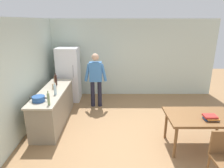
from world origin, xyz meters
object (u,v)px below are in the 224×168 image
Objects in this scene: person at (96,77)px; bottle_wine_dark at (56,80)px; cooking_pot at (39,99)px; bottle_water_clear at (56,90)px; book_stack at (211,118)px; bottle_vinegar_tall at (49,99)px; refrigerator at (69,75)px; utensil_jar at (55,86)px; dining_table at (201,119)px.

person reaches higher than bottle_wine_dark.
cooking_pot is 1.33× the size of bottle_water_clear.
bottle_vinegar_tall is at bearing 173.22° from book_stack.
refrigerator is 5.62× the size of bottle_vinegar_tall.
bottle_vinegar_tall is 1.37m from bottle_wine_dark.
cooking_pot is 0.86m from utensil_jar.
refrigerator is 4.27m from dining_table.
dining_table is at bearing -24.56° from bottle_wine_dark.
bottle_wine_dark is (-0.12, -1.14, 0.15)m from refrigerator.
refrigerator is at bearing 149.77° from person.
book_stack is at bearing -40.20° from refrigerator.
bottle_wine_dark reaches higher than bottle_water_clear.
bottle_water_clear is (-3.24, 0.83, 0.35)m from dining_table.
bottle_wine_dark is at bearing 104.17° from bottle_water_clear.
bottle_vinegar_tall reaches higher than dining_table.
cooking_pot is 3.66m from book_stack.
refrigerator is 4.50× the size of cooking_pot.
dining_table is 0.25m from book_stack.
dining_table is at bearing 121.26° from book_stack.
dining_table is at bearing -14.39° from bottle_water_clear.
utensil_jar is 0.46m from bottle_water_clear.
person is at bearing 56.06° from bottle_water_clear.
refrigerator is 1.44m from utensil_jar.
person is 1.36m from utensil_jar.
utensil_jar reaches higher than cooking_pot.
cooking_pot is at bearing -97.40° from utensil_jar.
cooking_pot reaches higher than dining_table.
bottle_wine_dark is at bearing -151.41° from person.
bottle_wine_dark is at bearing 99.11° from bottle_vinegar_tall.
book_stack is at bearing -22.44° from utensil_jar.
refrigerator is 4.47m from book_stack.
refrigerator reaches higher than cooking_pot.
cooking_pot reaches higher than book_stack.
refrigerator is 2.30m from cooking_pot.
book_stack is (3.41, -2.88, -0.10)m from refrigerator.
book_stack is (3.61, -0.59, -0.16)m from cooking_pot.
bottle_vinegar_tall is (-0.85, -1.93, 0.06)m from person.
person is at bearing 56.67° from cooking_pot.
bottle_water_clear reaches higher than cooking_pot.
bottle_wine_dark is (-0.04, 0.30, 0.07)m from utensil_jar.
book_stack is (0.11, -0.18, 0.13)m from dining_table.
cooking_pot is at bearing -94.86° from refrigerator.
refrigerator reaches higher than bottle_wine_dark.
bottle_vinegar_tall is 3.35m from book_stack.
cooking_pot is 0.50m from bottle_water_clear.
utensil_jar is 1.07m from bottle_vinegar_tall.
utensil_jar is (-0.08, -1.44, 0.08)m from refrigerator.
bottle_vinegar_tall is at bearing -87.79° from refrigerator.
utensil_jar is (0.11, 0.86, 0.02)m from cooking_pot.
cooking_pot is at bearing -93.68° from bottle_wine_dark.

